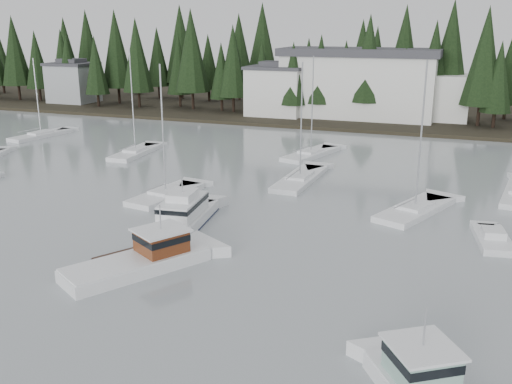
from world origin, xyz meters
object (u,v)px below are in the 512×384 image
at_px(cabin_cruiser_center, 182,219).
at_px(sailboat_5, 166,196).
at_px(lobster_boat_brown, 142,261).
at_px(house_far_west, 73,82).
at_px(sailboat_7, 311,155).
at_px(runabout_1, 492,241).
at_px(house_west, 276,90).
at_px(harbor_inn, 372,84).
at_px(sailboat_0, 41,136).
at_px(sailboat_3, 415,212).
at_px(sailboat_11, 300,181).
at_px(sailboat_9, 136,154).

distance_m(cabin_cruiser_center, sailboat_5, 8.28).
distance_m(lobster_boat_brown, sailboat_5, 15.75).
distance_m(house_far_west, sailboat_5, 67.82).
height_order(sailboat_7, runabout_1, sailboat_7).
bearing_deg(cabin_cruiser_center, house_west, 3.31).
height_order(harbor_inn, sailboat_7, sailboat_7).
distance_m(sailboat_0, sailboat_3, 54.48).
relative_size(cabin_cruiser_center, sailboat_0, 0.91).
height_order(house_far_west, sailboat_11, sailboat_11).
xyz_separation_m(sailboat_5, sailboat_7, (7.94, 20.89, -0.01)).
relative_size(sailboat_5, sailboat_7, 1.02).
bearing_deg(cabin_cruiser_center, runabout_1, -85.42).
xyz_separation_m(sailboat_0, sailboat_9, (18.32, -5.10, 0.01)).
distance_m(sailboat_9, runabout_1, 42.75).
relative_size(house_far_west, sailboat_5, 0.69).
height_order(sailboat_9, sailboat_11, sailboat_9).
distance_m(harbor_inn, cabin_cruiser_center, 57.03).
distance_m(sailboat_3, sailboat_5, 21.84).
distance_m(house_far_west, sailboat_3, 82.37).
relative_size(cabin_cruiser_center, sailboat_5, 0.82).
xyz_separation_m(cabin_cruiser_center, sailboat_3, (16.55, 9.83, -0.57)).
xyz_separation_m(harbor_inn, lobster_boat_brown, (-3.75, -64.47, -5.25)).
height_order(house_west, harbor_inn, harbor_inn).
distance_m(sailboat_5, sailboat_7, 22.34).
bearing_deg(harbor_inn, sailboat_9, -121.86).
height_order(sailboat_0, sailboat_11, sailboat_11).
distance_m(cabin_cruiser_center, sailboat_3, 19.25).
height_order(house_west, house_far_west, house_west).
relative_size(house_west, lobster_boat_brown, 1.00).
bearing_deg(house_west, sailboat_3, -58.51).
bearing_deg(sailboat_7, house_west, 42.53).
bearing_deg(runabout_1, house_west, 24.59).
bearing_deg(house_west, sailboat_9, -102.41).
distance_m(lobster_boat_brown, sailboat_9, 34.20).
xyz_separation_m(house_west, lobster_boat_brown, (11.29, -61.13, -4.13)).
bearing_deg(runabout_1, house_far_west, 46.65).
bearing_deg(sailboat_5, house_west, 15.17).
bearing_deg(runabout_1, harbor_inn, 9.37).
bearing_deg(runabout_1, sailboat_11, 48.08).
xyz_separation_m(house_west, sailboat_3, (26.59, -43.40, -4.59)).
relative_size(sailboat_7, sailboat_9, 0.94).
relative_size(sailboat_0, sailboat_9, 0.87).
bearing_deg(sailboat_3, sailboat_9, 93.57).
bearing_deg(cabin_cruiser_center, sailboat_5, 30.32).
distance_m(harbor_inn, lobster_boat_brown, 64.79).
xyz_separation_m(sailboat_0, runabout_1, (57.88, -21.30, 0.07)).
height_order(house_west, sailboat_5, sailboat_5).
bearing_deg(cabin_cruiser_center, harbor_inn, -12.42).
bearing_deg(harbor_inn, sailboat_0, -142.96).
bearing_deg(sailboat_0, sailboat_9, -97.75).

